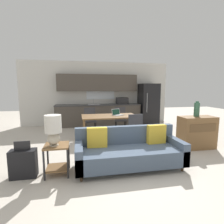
{
  "coord_description": "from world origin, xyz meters",
  "views": [
    {
      "loc": [
        -0.85,
        -3.03,
        1.59
      ],
      "look_at": [
        0.04,
        1.5,
        0.95
      ],
      "focal_mm": 28.0,
      "sensor_mm": 36.0,
      "label": 1
    }
  ],
  "objects_px": {
    "credenza": "(197,132)",
    "laptop": "(117,114)",
    "dining_chair_far_left": "(90,119)",
    "suitcase": "(23,163)",
    "vase": "(197,109)",
    "side_table": "(57,155)",
    "dining_chair_near_right": "(134,128)",
    "table_lamp": "(53,128)",
    "dining_chair_far_right": "(120,118)",
    "couch": "(129,151)",
    "refrigerator": "(148,104)",
    "dining_table": "(109,117)"
  },
  "relations": [
    {
      "from": "laptop",
      "to": "suitcase",
      "type": "height_order",
      "value": "laptop"
    },
    {
      "from": "side_table",
      "to": "dining_chair_far_left",
      "type": "height_order",
      "value": "dining_chair_far_left"
    },
    {
      "from": "couch",
      "to": "table_lamp",
      "type": "distance_m",
      "value": 1.53
    },
    {
      "from": "side_table",
      "to": "credenza",
      "type": "bearing_deg",
      "value": 12.7
    },
    {
      "from": "credenza",
      "to": "suitcase",
      "type": "xyz_separation_m",
      "value": [
        -4.04,
        -0.79,
        -0.16
      ]
    },
    {
      "from": "refrigerator",
      "to": "side_table",
      "type": "xyz_separation_m",
      "value": [
        -3.46,
        -4.03,
        -0.51
      ]
    },
    {
      "from": "couch",
      "to": "suitcase",
      "type": "height_order",
      "value": "couch"
    },
    {
      "from": "refrigerator",
      "to": "dining_table",
      "type": "relative_size",
      "value": 1.05
    },
    {
      "from": "dining_chair_near_right",
      "to": "suitcase",
      "type": "bearing_deg",
      "value": 25.99
    },
    {
      "from": "credenza",
      "to": "dining_chair_far_right",
      "type": "height_order",
      "value": "dining_chair_far_right"
    },
    {
      "from": "credenza",
      "to": "table_lamp",
      "type": "bearing_deg",
      "value": -166.83
    },
    {
      "from": "credenza",
      "to": "laptop",
      "type": "height_order",
      "value": "laptop"
    },
    {
      "from": "suitcase",
      "to": "vase",
      "type": "bearing_deg",
      "value": 11.71
    },
    {
      "from": "refrigerator",
      "to": "couch",
      "type": "relative_size",
      "value": 0.84
    },
    {
      "from": "dining_chair_far_left",
      "to": "table_lamp",
      "type": "bearing_deg",
      "value": -107.25
    },
    {
      "from": "side_table",
      "to": "laptop",
      "type": "bearing_deg",
      "value": 52.6
    },
    {
      "from": "refrigerator",
      "to": "couch",
      "type": "distance_m",
      "value": 4.52
    },
    {
      "from": "side_table",
      "to": "dining_chair_far_right",
      "type": "distance_m",
      "value": 3.46
    },
    {
      "from": "refrigerator",
      "to": "dining_chair_near_right",
      "type": "bearing_deg",
      "value": -119.69
    },
    {
      "from": "dining_chair_far_right",
      "to": "suitcase",
      "type": "distance_m",
      "value": 3.82
    },
    {
      "from": "side_table",
      "to": "suitcase",
      "type": "distance_m",
      "value": 0.59
    },
    {
      "from": "vase",
      "to": "dining_chair_far_left",
      "type": "relative_size",
      "value": 0.45
    },
    {
      "from": "dining_chair_far_right",
      "to": "table_lamp",
      "type": "bearing_deg",
      "value": -116.37
    },
    {
      "from": "dining_table",
      "to": "laptop",
      "type": "distance_m",
      "value": 0.28
    },
    {
      "from": "side_table",
      "to": "dining_chair_near_right",
      "type": "distance_m",
      "value": 2.3
    },
    {
      "from": "side_table",
      "to": "suitcase",
      "type": "xyz_separation_m",
      "value": [
        -0.58,
        -0.01,
        -0.11
      ]
    },
    {
      "from": "vase",
      "to": "laptop",
      "type": "bearing_deg",
      "value": 145.48
    },
    {
      "from": "dining_chair_far_left",
      "to": "dining_chair_far_right",
      "type": "height_order",
      "value": "same"
    },
    {
      "from": "dining_chair_near_right",
      "to": "dining_chair_far_left",
      "type": "xyz_separation_m",
      "value": [
        -1.09,
        1.6,
        0.0
      ]
    },
    {
      "from": "dining_chair_near_right",
      "to": "dining_chair_far_right",
      "type": "height_order",
      "value": "same"
    },
    {
      "from": "dining_chair_far_right",
      "to": "laptop",
      "type": "bearing_deg",
      "value": -103.59
    },
    {
      "from": "credenza",
      "to": "dining_chair_near_right",
      "type": "distance_m",
      "value": 1.65
    },
    {
      "from": "table_lamp",
      "to": "credenza",
      "type": "relative_size",
      "value": 0.6
    },
    {
      "from": "table_lamp",
      "to": "suitcase",
      "type": "distance_m",
      "value": 0.82
    },
    {
      "from": "couch",
      "to": "table_lamp",
      "type": "height_order",
      "value": "table_lamp"
    },
    {
      "from": "refrigerator",
      "to": "vase",
      "type": "bearing_deg",
      "value": -89.96
    },
    {
      "from": "laptop",
      "to": "dining_table",
      "type": "bearing_deg",
      "value": 159.42
    },
    {
      "from": "couch",
      "to": "table_lamp",
      "type": "relative_size",
      "value": 3.81
    },
    {
      "from": "vase",
      "to": "laptop",
      "type": "relative_size",
      "value": 1.0
    },
    {
      "from": "table_lamp",
      "to": "vase",
      "type": "xyz_separation_m",
      "value": [
        3.5,
        0.87,
        0.16
      ]
    },
    {
      "from": "side_table",
      "to": "couch",
      "type": "bearing_deg",
      "value": 2.49
    },
    {
      "from": "side_table",
      "to": "table_lamp",
      "type": "xyz_separation_m",
      "value": [
        -0.04,
        -0.04,
        0.5
      ]
    },
    {
      "from": "credenza",
      "to": "laptop",
      "type": "relative_size",
      "value": 2.3
    },
    {
      "from": "refrigerator",
      "to": "vase",
      "type": "distance_m",
      "value": 3.21
    },
    {
      "from": "couch",
      "to": "credenza",
      "type": "height_order",
      "value": "credenza"
    },
    {
      "from": "refrigerator",
      "to": "suitcase",
      "type": "height_order",
      "value": "refrigerator"
    },
    {
      "from": "dining_chair_far_left",
      "to": "vase",
      "type": "bearing_deg",
      "value": -38.99
    },
    {
      "from": "credenza",
      "to": "suitcase",
      "type": "height_order",
      "value": "credenza"
    },
    {
      "from": "couch",
      "to": "side_table",
      "type": "bearing_deg",
      "value": -177.51
    },
    {
      "from": "dining_chair_far_left",
      "to": "suitcase",
      "type": "bearing_deg",
      "value": -116.64
    }
  ]
}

